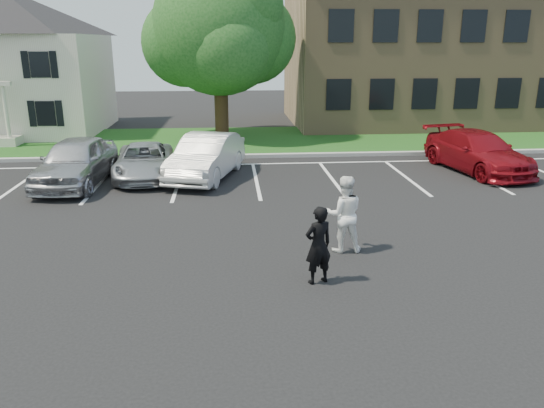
% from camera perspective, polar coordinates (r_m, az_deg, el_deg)
% --- Properties ---
extents(ground_plane, '(90.00, 90.00, 0.00)m').
position_cam_1_polar(ground_plane, '(11.79, 0.40, -7.25)').
color(ground_plane, black).
rests_on(ground_plane, ground).
extents(curb, '(40.00, 0.30, 0.15)m').
position_cam_1_polar(curb, '(23.22, -2.24, 5.20)').
color(curb, gray).
rests_on(curb, ground).
extents(grass_strip, '(44.00, 8.00, 0.08)m').
position_cam_1_polar(grass_strip, '(27.15, -2.62, 6.86)').
color(grass_strip, '#154C15').
rests_on(grass_strip, ground).
extents(stall_lines, '(34.00, 5.36, 0.01)m').
position_cam_1_polar(stall_lines, '(20.38, 2.09, 3.31)').
color(stall_lines, white).
rests_on(stall_lines, ground).
extents(house, '(10.30, 9.22, 7.60)m').
position_cam_1_polar(house, '(32.97, -26.92, 13.54)').
color(house, beige).
rests_on(house, ground).
extents(office_building, '(22.40, 10.40, 8.30)m').
position_cam_1_polar(office_building, '(35.96, 20.61, 14.95)').
color(office_building, '#957A54').
rests_on(office_building, ground).
extents(tree, '(7.80, 7.20, 8.80)m').
position_cam_1_polar(tree, '(27.70, -5.50, 18.04)').
color(tree, black).
rests_on(tree, ground).
extents(man_black_suit, '(0.72, 0.60, 1.68)m').
position_cam_1_polar(man_black_suit, '(10.99, 5.01, -4.43)').
color(man_black_suit, black).
rests_on(man_black_suit, ground).
extents(man_white_shirt, '(0.93, 0.74, 1.87)m').
position_cam_1_polar(man_white_shirt, '(12.70, 7.73, -1.07)').
color(man_white_shirt, white).
rests_on(man_white_shirt, ground).
extents(car_silver_west, '(2.33, 5.03, 1.67)m').
position_cam_1_polar(car_silver_west, '(19.83, -20.34, 4.32)').
color(car_silver_west, '#B4B4B9').
rests_on(car_silver_west, ground).
extents(car_silver_minivan, '(2.44, 4.62, 1.24)m').
position_cam_1_polar(car_silver_minivan, '(20.16, -13.58, 4.48)').
color(car_silver_minivan, '#A7A9AE').
rests_on(car_silver_minivan, ground).
extents(car_white_sedan, '(2.97, 5.12, 1.60)m').
position_cam_1_polar(car_white_sedan, '(19.69, -7.08, 5.07)').
color(car_white_sedan, silver).
rests_on(car_white_sedan, ground).
extents(car_red_compact, '(3.09, 5.57, 1.53)m').
position_cam_1_polar(car_red_compact, '(22.10, 21.24, 5.26)').
color(car_red_compact, maroon).
rests_on(car_red_compact, ground).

